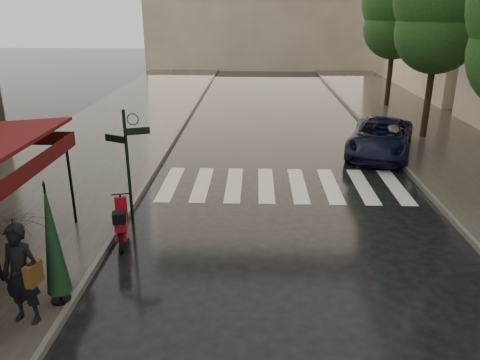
# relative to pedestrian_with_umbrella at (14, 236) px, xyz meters

# --- Properties ---
(ground) EXTENTS (120.00, 120.00, 0.00)m
(ground) POSITION_rel_pedestrian_with_umbrella_xyz_m (2.00, 1.37, -1.83)
(ground) COLOR black
(ground) RESTS_ON ground
(sidewalk_near) EXTENTS (6.00, 60.00, 0.12)m
(sidewalk_near) POSITION_rel_pedestrian_with_umbrella_xyz_m (-2.50, 13.37, -1.77)
(sidewalk_near) COLOR #38332D
(sidewalk_near) RESTS_ON ground
(sidewalk_far) EXTENTS (5.50, 60.00, 0.12)m
(sidewalk_far) POSITION_rel_pedestrian_with_umbrella_xyz_m (12.25, 13.37, -1.77)
(sidewalk_far) COLOR #38332D
(sidewalk_far) RESTS_ON ground
(curb_near) EXTENTS (0.12, 60.00, 0.16)m
(curb_near) POSITION_rel_pedestrian_with_umbrella_xyz_m (0.55, 13.37, -1.76)
(curb_near) COLOR #595651
(curb_near) RESTS_ON ground
(curb_far) EXTENTS (0.12, 60.00, 0.16)m
(curb_far) POSITION_rel_pedestrian_with_umbrella_xyz_m (9.45, 13.37, -1.76)
(curb_far) COLOR #595651
(curb_far) RESTS_ON ground
(crosswalk) EXTENTS (7.85, 3.20, 0.01)m
(crosswalk) POSITION_rel_pedestrian_with_umbrella_xyz_m (4.97, 7.37, -1.83)
(crosswalk) COLOR silver
(crosswalk) RESTS_ON ground
(signpost) EXTENTS (1.17, 0.29, 3.10)m
(signpost) POSITION_rel_pedestrian_with_umbrella_xyz_m (0.80, 4.37, -0.00)
(signpost) COLOR black
(signpost) RESTS_ON ground
(tree_mid) EXTENTS (3.80, 3.80, 8.34)m
(tree_mid) POSITION_rel_pedestrian_with_umbrella_xyz_m (11.50, 13.37, 3.76)
(tree_mid) COLOR black
(tree_mid) RESTS_ON sidewalk_far
(tree_far) EXTENTS (3.80, 3.80, 8.16)m
(tree_far) POSITION_rel_pedestrian_with_umbrella_xyz_m (11.70, 20.37, 3.62)
(tree_far) COLOR black
(tree_far) RESTS_ON sidewalk_far
(pedestrian_with_umbrella) EXTENTS (1.31, 1.32, 2.59)m
(pedestrian_with_umbrella) POSITION_rel_pedestrian_with_umbrella_xyz_m (0.00, 0.00, 0.00)
(pedestrian_with_umbrella) COLOR black
(pedestrian_with_umbrella) RESTS_ON sidewalk_near
(scooter) EXTENTS (0.64, 1.58, 1.06)m
(scooter) POSITION_rel_pedestrian_with_umbrella_xyz_m (0.82, 3.29, -1.34)
(scooter) COLOR black
(scooter) RESTS_ON ground
(parked_car) EXTENTS (3.72, 5.37, 1.36)m
(parked_car) POSITION_rel_pedestrian_with_umbrella_xyz_m (9.00, 10.97, -1.15)
(parked_car) COLOR black
(parked_car) RESTS_ON ground
(parasol_back) EXTENTS (0.46, 0.46, 2.45)m
(parasol_back) POSITION_rel_pedestrian_with_umbrella_xyz_m (0.35, 0.62, -0.40)
(parasol_back) COLOR black
(parasol_back) RESTS_ON sidewalk_near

